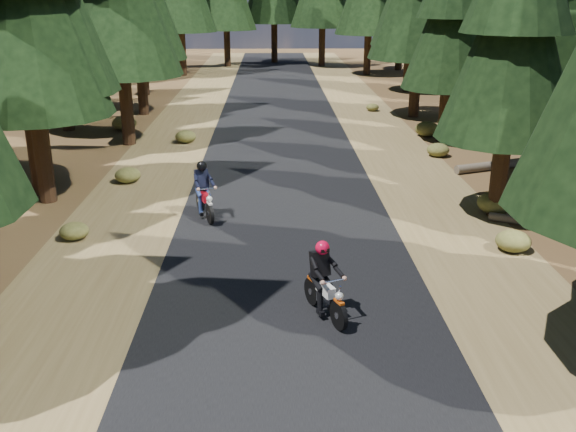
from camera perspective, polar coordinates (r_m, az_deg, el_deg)
The scene contains 9 objects.
ground at distance 14.20m, azimuth 0.17°, elevation -6.22°, with size 120.00×120.00×0.00m, color #483119.
road at distance 18.83m, azimuth -0.29°, elevation 0.41°, with size 6.00×100.00×0.01m, color black.
shoulder_l at distance 19.29m, azimuth -14.08°, elevation 0.27°, with size 3.20×100.00×0.01m, color brown.
shoulder_r at distance 19.47m, azimuth 13.37°, elevation 0.51°, with size 3.20×100.00×0.01m, color brown.
log_near at distance 25.15m, azimuth 19.88°, elevation 4.52°, with size 0.32×0.32×5.58m, color #4C4233.
log_far at distance 18.79m, azimuth 22.95°, elevation -0.86°, with size 0.24×0.24×3.69m, color #4C4233.
understory_shrubs at distance 22.87m, azimuth 2.99°, elevation 4.59°, with size 14.80×30.19×0.67m.
rider_lead at distance 12.72m, azimuth 3.32°, elevation -6.83°, with size 1.16×1.81×1.56m.
rider_follow at distance 18.32m, azimuth -7.43°, elevation 1.47°, with size 1.11×1.89×1.61m.
Camera 1 is at (-0.39, -12.79, 6.16)m, focal length 40.00 mm.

